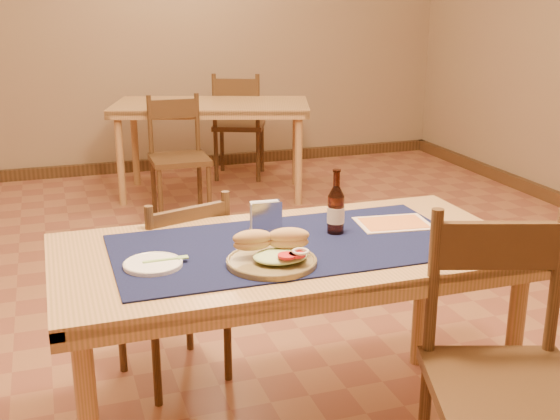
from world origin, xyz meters
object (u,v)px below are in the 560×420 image
object	(u,v)px
sandwich_plate	(273,255)
main_table	(289,268)
beer_bottle	(336,210)
napkin_holder	(266,216)
chair_main_near	(503,373)
back_table	(212,113)
chair_main_far	(176,285)

from	to	relation	value
sandwich_plate	main_table	bearing A→B (deg)	55.40
beer_bottle	napkin_holder	size ratio (longest dim) A/B	1.91
main_table	chair_main_near	world-z (taller)	chair_main_near
beer_bottle	napkin_holder	bearing A→B (deg)	152.89
chair_main_near	napkin_holder	distance (m)	0.97
back_table	napkin_holder	world-z (taller)	napkin_holder
back_table	chair_main_near	distance (m)	3.91
sandwich_plate	back_table	bearing A→B (deg)	80.00
back_table	sandwich_plate	world-z (taller)	sandwich_plate
chair_main_near	back_table	bearing A→B (deg)	89.47
back_table	napkin_holder	size ratio (longest dim) A/B	13.75
beer_bottle	sandwich_plate	bearing A→B (deg)	-144.41
chair_main_far	beer_bottle	distance (m)	0.80
chair_main_far	sandwich_plate	world-z (taller)	sandwich_plate
chair_main_far	back_table	bearing A→B (deg)	73.70
beer_bottle	back_table	bearing A→B (deg)	84.65
chair_main_far	beer_bottle	size ratio (longest dim) A/B	3.58
chair_main_near	napkin_holder	xyz separation A→B (m)	(-0.49, 0.78, 0.30)
chair_main_far	sandwich_plate	size ratio (longest dim) A/B	2.88
main_table	back_table	size ratio (longest dim) A/B	0.95
back_table	chair_main_far	size ratio (longest dim) A/B	2.02
chair_main_far	napkin_holder	world-z (taller)	napkin_holder
main_table	chair_main_far	size ratio (longest dim) A/B	1.91
back_table	chair_main_far	xyz separation A→B (m)	(-0.81, -2.78, -0.23)
main_table	napkin_holder	bearing A→B (deg)	98.85
chair_main_near	napkin_holder	bearing A→B (deg)	122.25
back_table	napkin_holder	bearing A→B (deg)	-99.61
sandwich_plate	napkin_holder	xyz separation A→B (m)	(0.08, 0.33, 0.02)
main_table	chair_main_far	distance (m)	0.65
chair_main_far	beer_bottle	xyz separation A→B (m)	(0.51, -0.46, 0.41)
back_table	beer_bottle	distance (m)	3.26
main_table	beer_bottle	bearing A→B (deg)	17.42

